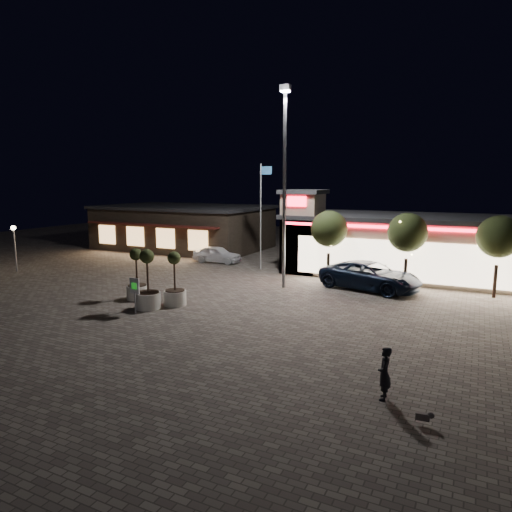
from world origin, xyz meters
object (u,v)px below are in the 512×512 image
at_px(white_sedan, 217,254).
at_px(planter_mid, 148,290).
at_px(pickup_truck, 370,276).
at_px(pedestrian, 384,374).
at_px(planter_left, 137,284).
at_px(valet_sign, 135,289).

bearing_deg(white_sedan, planter_mid, -166.58).
bearing_deg(pickup_truck, white_sedan, 87.22).
bearing_deg(pedestrian, planter_mid, -117.11).
distance_m(pickup_truck, planter_left, 14.14).
height_order(planter_left, valet_sign, planter_left).
distance_m(planter_left, planter_mid, 2.24).
xyz_separation_m(pickup_truck, planter_left, (-11.45, -8.30, 0.05)).
distance_m(pedestrian, planter_mid, 14.08).
relative_size(pickup_truck, pedestrian, 3.74).
relative_size(white_sedan, planter_mid, 1.28).
distance_m(pickup_truck, pedestrian, 14.96).
bearing_deg(planter_mid, valet_sign, -87.02).
relative_size(pickup_truck, planter_left, 2.11).
bearing_deg(pickup_truck, pedestrian, -152.15).
bearing_deg(valet_sign, white_sedan, 105.20).
height_order(white_sedan, valet_sign, valet_sign).
bearing_deg(pickup_truck, planter_left, 139.98).
height_order(pickup_truck, pedestrian, pickup_truck).
xyz_separation_m(planter_left, planter_mid, (1.84, -1.27, 0.07)).
xyz_separation_m(planter_mid, valet_sign, (0.06, -1.10, 0.32)).
xyz_separation_m(pedestrian, planter_mid, (-13.19, 4.95, 0.15)).
bearing_deg(planter_left, planter_mid, -34.72).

